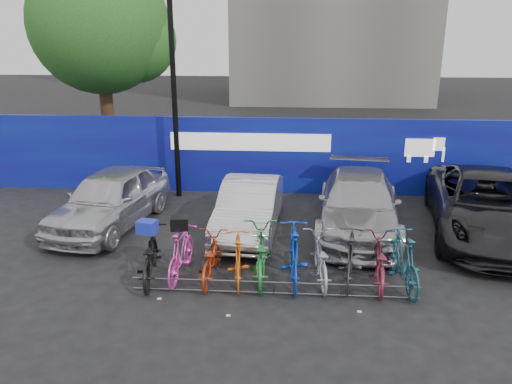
# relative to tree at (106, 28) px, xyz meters

# --- Properties ---
(ground) EXTENTS (100.00, 100.00, 0.00)m
(ground) POSITION_rel_tree_xyz_m (6.77, -10.06, -5.07)
(ground) COLOR black
(ground) RESTS_ON ground
(hoarding) EXTENTS (22.00, 0.18, 2.40)m
(hoarding) POSITION_rel_tree_xyz_m (6.78, -4.06, -3.86)
(hoarding) COLOR #100982
(hoarding) RESTS_ON ground
(tree) EXTENTS (5.40, 5.20, 7.80)m
(tree) POSITION_rel_tree_xyz_m (0.00, 0.00, 0.00)
(tree) COLOR #382314
(tree) RESTS_ON ground
(lamppost) EXTENTS (0.25, 0.50, 6.11)m
(lamppost) POSITION_rel_tree_xyz_m (3.57, -4.66, -1.80)
(lamppost) COLOR black
(lamppost) RESTS_ON ground
(bike_rack) EXTENTS (5.60, 0.03, 0.30)m
(bike_rack) POSITION_rel_tree_xyz_m (6.77, -10.66, -4.91)
(bike_rack) COLOR #595B60
(bike_rack) RESTS_ON ground
(car_0) EXTENTS (2.54, 4.68, 1.51)m
(car_0) POSITION_rel_tree_xyz_m (2.35, -7.26, -4.31)
(car_0) COLOR #B8B8BC
(car_0) RESTS_ON ground
(car_1) EXTENTS (1.64, 4.11, 1.33)m
(car_1) POSITION_rel_tree_xyz_m (6.02, -7.44, -4.40)
(car_1) COLOR #BCBCC2
(car_1) RESTS_ON ground
(car_2) EXTENTS (2.56, 5.16, 1.44)m
(car_2) POSITION_rel_tree_xyz_m (8.81, -7.10, -4.35)
(car_2) COLOR #A1A0A5
(car_2) RESTS_ON ground
(car_3) EXTENTS (3.63, 6.11, 1.59)m
(car_3) POSITION_rel_tree_xyz_m (11.98, -7.25, -4.27)
(car_3) COLOR black
(car_3) RESTS_ON ground
(bike_0) EXTENTS (0.98, 2.03, 1.02)m
(bike_0) POSITION_rel_tree_xyz_m (4.18, -10.14, -4.56)
(bike_0) COLOR black
(bike_0) RESTS_ON ground
(bike_1) EXTENTS (0.64, 1.82, 1.07)m
(bike_1) POSITION_rel_tree_xyz_m (4.81, -9.99, -4.53)
(bike_1) COLOR #ED43BF
(bike_1) RESTS_ON ground
(bike_2) EXTENTS (0.64, 1.78, 0.93)m
(bike_2) POSITION_rel_tree_xyz_m (5.43, -10.05, -4.60)
(bike_2) COLOR #A92E0E
(bike_2) RESTS_ON ground
(bike_3) EXTENTS (0.65, 1.74, 1.02)m
(bike_3) POSITION_rel_tree_xyz_m (6.02, -10.11, -4.56)
(bike_3) COLOR orange
(bike_3) RESTS_ON ground
(bike_4) EXTENTS (0.82, 2.08, 1.08)m
(bike_4) POSITION_rel_tree_xyz_m (6.45, -9.91, -4.53)
(bike_4) COLOR #1F8030
(bike_4) RESTS_ON ground
(bike_5) EXTENTS (0.65, 2.05, 1.22)m
(bike_5) POSITION_rel_tree_xyz_m (7.16, -10.06, -4.46)
(bike_5) COLOR #0F3ABB
(bike_5) RESTS_ON ground
(bike_6) EXTENTS (0.77, 1.88, 0.97)m
(bike_6) POSITION_rel_tree_xyz_m (7.69, -9.97, -4.59)
(bike_6) COLOR #9EA1A6
(bike_6) RESTS_ON ground
(bike_7) EXTENTS (0.78, 1.87, 1.09)m
(bike_7) POSITION_rel_tree_xyz_m (8.30, -9.98, -4.52)
(bike_7) COLOR #2A2A2D
(bike_7) RESTS_ON ground
(bike_8) EXTENTS (0.83, 1.94, 0.99)m
(bike_8) POSITION_rel_tree_xyz_m (8.87, -10.02, -4.57)
(bike_8) COLOR maroon
(bike_8) RESTS_ON ground
(bike_9) EXTENTS (0.75, 1.96, 1.15)m
(bike_9) POSITION_rel_tree_xyz_m (9.33, -10.10, -4.49)
(bike_9) COLOR #1E5368
(bike_9) RESTS_ON ground
(cargo_crate) EXTENTS (0.43, 0.36, 0.27)m
(cargo_crate) POSITION_rel_tree_xyz_m (4.18, -10.14, -3.91)
(cargo_crate) COLOR #1C2CBA
(cargo_crate) RESTS_ON bike_0
(cargo_topcase) EXTENTS (0.40, 0.37, 0.26)m
(cargo_topcase) POSITION_rel_tree_xyz_m (4.81, -9.99, -3.87)
(cargo_topcase) COLOR black
(cargo_topcase) RESTS_ON bike_1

